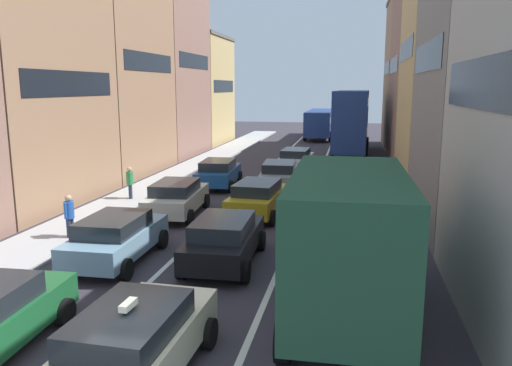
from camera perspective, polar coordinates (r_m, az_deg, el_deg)
The scene contains 19 objects.
sidewalk_left at distance 29.68m, azimuth -9.78°, elevation 0.43°, with size 2.60×64.00×0.14m, color #B1B1B1.
lane_stripe_left at distance 28.32m, azimuth -0.27°, elevation -0.04°, with size 0.16×60.00×0.01m, color silver.
lane_stripe_right at distance 27.86m, azimuth 6.60°, elevation -0.30°, with size 0.16×60.00×0.01m, color silver.
building_row_left at distance 32.72m, azimuth -18.14°, elevation 11.76°, with size 7.20×43.90×13.87m.
building_row_right at distance 30.79m, azimuth 23.05°, elevation 11.66°, with size 7.20×43.90×13.68m.
removalist_box_truck at distance 11.92m, azimuth 10.33°, elevation -5.87°, with size 2.81×7.74×3.58m.
taxi_centre_lane_front at distance 9.82m, azimuth -13.68°, elevation -17.22°, with size 2.17×4.36×1.66m.
sedan_centre_lane_second at distance 15.45m, azimuth -3.64°, elevation -6.37°, with size 2.16×4.35×1.49m.
wagon_left_lane_second at distance 16.20m, azimuth -15.59°, elevation -5.94°, with size 2.13×4.34×1.49m.
hatchback_centre_lane_third at distance 21.12m, azimuth 0.24°, elevation -1.63°, with size 2.27×4.40×1.49m.
sedan_left_lane_third at distance 21.39m, azimuth -9.02°, elevation -1.61°, with size 2.30×4.41×1.49m.
coupe_centre_lane_fourth at distance 26.61m, azimuth 2.67°, elevation 0.97°, with size 2.27×4.40×1.49m.
sedan_left_lane_fourth at distance 27.28m, azimuth -4.30°, elevation 1.20°, with size 2.28×4.41×1.49m.
sedan_centre_lane_fifth at distance 32.20m, azimuth 4.55°, elevation 2.68°, with size 2.24×4.38×1.49m.
sedan_right_lane_behind_truck at distance 19.26m, azimuth 9.41°, elevation -3.01°, with size 2.30×4.41×1.49m.
bus_mid_queue_primary at distance 41.73m, azimuth 10.82°, elevation 7.20°, with size 3.07×10.58×5.06m.
bus_far_queue_secondary at distance 53.88m, azimuth 7.29°, elevation 6.95°, with size 2.81×10.50×2.90m.
pedestrian_near_kerb at distance 18.85m, azimuth -20.45°, elevation -3.40°, with size 0.34×0.54×1.66m.
pedestrian_mid_sidewalk at distance 24.51m, azimuth -14.13°, elevation 0.14°, with size 0.34×0.48×1.66m.
Camera 1 is at (3.77, -7.26, 5.38)m, focal length 35.20 mm.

